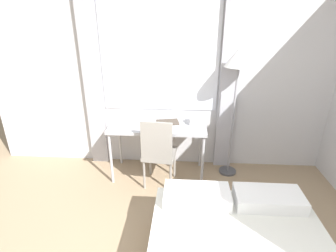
% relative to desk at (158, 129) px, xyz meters
% --- Properties ---
extents(wall_back_with_window, '(5.24, 0.13, 2.70)m').
position_rel_desk_xyz_m(wall_back_with_window, '(0.18, 0.37, 0.66)').
color(wall_back_with_window, silver).
rests_on(wall_back_with_window, ground_plane).
extents(desk, '(1.26, 0.58, 0.76)m').
position_rel_desk_xyz_m(desk, '(0.00, 0.00, 0.00)').
color(desk, '#B2B2B7').
rests_on(desk, ground_plane).
extents(desk_chair, '(0.44, 0.44, 0.95)m').
position_rel_desk_xyz_m(desk_chair, '(0.03, -0.28, -0.17)').
color(desk_chair, gray).
rests_on(desk_chair, ground_plane).
extents(standing_lamp, '(0.35, 0.35, 1.74)m').
position_rel_desk_xyz_m(standing_lamp, '(0.98, 0.10, 0.81)').
color(standing_lamp, '#4C4C51').
rests_on(standing_lamp, ground_plane).
extents(telephone, '(0.15, 0.17, 0.11)m').
position_rel_desk_xyz_m(telephone, '(0.49, 0.06, 0.11)').
color(telephone, white).
rests_on(telephone, desk).
extents(book, '(0.32, 0.24, 0.02)m').
position_rel_desk_xyz_m(book, '(0.13, 0.05, 0.08)').
color(book, '#4C4238').
rests_on(book, desk).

